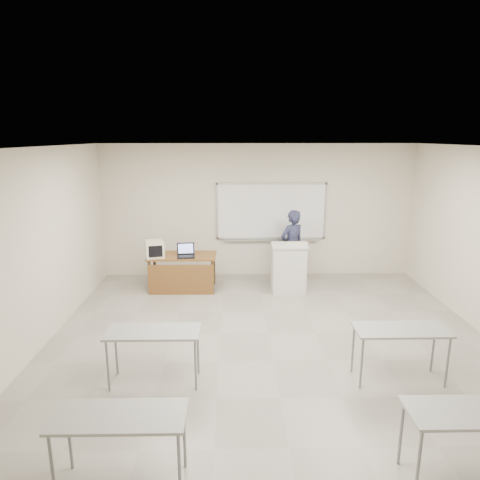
{
  "coord_description": "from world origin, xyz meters",
  "views": [
    {
      "loc": [
        -0.58,
        -5.55,
        3.15
      ],
      "look_at": [
        -0.44,
        2.2,
        1.26
      ],
      "focal_mm": 32.0,
      "sensor_mm": 36.0,
      "label": 1
    }
  ],
  "objects_px": {
    "whiteboard": "(271,212)",
    "laptop": "(186,254)",
    "mouse": "(192,253)",
    "podium": "(289,268)",
    "crt_monitor": "(154,249)",
    "keyboard": "(296,243)",
    "presenter": "(292,246)",
    "instructor_desk": "(182,266)"
  },
  "relations": [
    {
      "from": "whiteboard",
      "to": "presenter",
      "type": "height_order",
      "value": "whiteboard"
    },
    {
      "from": "crt_monitor",
      "to": "keyboard",
      "type": "relative_size",
      "value": 0.86
    },
    {
      "from": "podium",
      "to": "presenter",
      "type": "height_order",
      "value": "presenter"
    },
    {
      "from": "whiteboard",
      "to": "keyboard",
      "type": "distance_m",
      "value": 1.2
    },
    {
      "from": "keyboard",
      "to": "presenter",
      "type": "height_order",
      "value": "presenter"
    },
    {
      "from": "instructor_desk",
      "to": "mouse",
      "type": "xyz_separation_m",
      "value": [
        0.21,
        0.16,
        0.23
      ]
    },
    {
      "from": "whiteboard",
      "to": "mouse",
      "type": "height_order",
      "value": "whiteboard"
    },
    {
      "from": "mouse",
      "to": "keyboard",
      "type": "height_order",
      "value": "keyboard"
    },
    {
      "from": "laptop",
      "to": "presenter",
      "type": "height_order",
      "value": "presenter"
    },
    {
      "from": "podium",
      "to": "keyboard",
      "type": "bearing_deg",
      "value": 28.35
    },
    {
      "from": "mouse",
      "to": "keyboard",
      "type": "bearing_deg",
      "value": 10.27
    },
    {
      "from": "instructor_desk",
      "to": "laptop",
      "type": "xyz_separation_m",
      "value": [
        0.1,
        -0.01,
        0.27
      ]
    },
    {
      "from": "laptop",
      "to": "mouse",
      "type": "relative_size",
      "value": 3.42
    },
    {
      "from": "keyboard",
      "to": "presenter",
      "type": "relative_size",
      "value": 0.29
    },
    {
      "from": "laptop",
      "to": "keyboard",
      "type": "relative_size",
      "value": 0.76
    },
    {
      "from": "whiteboard",
      "to": "laptop",
      "type": "distance_m",
      "value": 2.22
    },
    {
      "from": "laptop",
      "to": "keyboard",
      "type": "distance_m",
      "value": 2.27
    },
    {
      "from": "laptop",
      "to": "whiteboard",
      "type": "bearing_deg",
      "value": 23.55
    },
    {
      "from": "instructor_desk",
      "to": "mouse",
      "type": "height_order",
      "value": "mouse"
    },
    {
      "from": "instructor_desk",
      "to": "mouse",
      "type": "bearing_deg",
      "value": 38.06
    },
    {
      "from": "whiteboard",
      "to": "laptop",
      "type": "bearing_deg",
      "value": -149.67
    },
    {
      "from": "podium",
      "to": "presenter",
      "type": "xyz_separation_m",
      "value": [
        0.14,
        0.58,
        0.3
      ]
    },
    {
      "from": "crt_monitor",
      "to": "presenter",
      "type": "distance_m",
      "value": 2.95
    },
    {
      "from": "whiteboard",
      "to": "podium",
      "type": "xyz_separation_m",
      "value": [
        0.28,
        -1.1,
        -0.98
      ]
    },
    {
      "from": "whiteboard",
      "to": "laptop",
      "type": "height_order",
      "value": "whiteboard"
    },
    {
      "from": "instructor_desk",
      "to": "crt_monitor",
      "type": "relative_size",
      "value": 3.43
    },
    {
      "from": "instructor_desk",
      "to": "presenter",
      "type": "xyz_separation_m",
      "value": [
        2.34,
        0.55,
        0.27
      ]
    },
    {
      "from": "crt_monitor",
      "to": "mouse",
      "type": "bearing_deg",
      "value": -2.68
    },
    {
      "from": "laptop",
      "to": "presenter",
      "type": "xyz_separation_m",
      "value": [
        2.25,
        0.56,
        -0.0
      ]
    },
    {
      "from": "podium",
      "to": "keyboard",
      "type": "height_order",
      "value": "keyboard"
    },
    {
      "from": "whiteboard",
      "to": "laptop",
      "type": "relative_size",
      "value": 6.96
    },
    {
      "from": "crt_monitor",
      "to": "laptop",
      "type": "height_order",
      "value": "crt_monitor"
    },
    {
      "from": "presenter",
      "to": "whiteboard",
      "type": "bearing_deg",
      "value": -81.16
    },
    {
      "from": "whiteboard",
      "to": "mouse",
      "type": "distance_m",
      "value": 2.06
    },
    {
      "from": "whiteboard",
      "to": "presenter",
      "type": "distance_m",
      "value": 0.94
    },
    {
      "from": "podium",
      "to": "crt_monitor",
      "type": "bearing_deg",
      "value": 179.74
    },
    {
      "from": "instructor_desk",
      "to": "presenter",
      "type": "height_order",
      "value": "presenter"
    },
    {
      "from": "whiteboard",
      "to": "instructor_desk",
      "type": "relative_size",
      "value": 1.77
    },
    {
      "from": "whiteboard",
      "to": "presenter",
      "type": "relative_size",
      "value": 1.54
    },
    {
      "from": "mouse",
      "to": "keyboard",
      "type": "xyz_separation_m",
      "value": [
        2.15,
        -0.12,
        0.25
      ]
    },
    {
      "from": "crt_monitor",
      "to": "presenter",
      "type": "relative_size",
      "value": 0.25
    },
    {
      "from": "keyboard",
      "to": "podium",
      "type": "bearing_deg",
      "value": -154.34
    }
  ]
}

